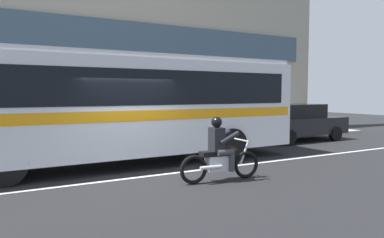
{
  "coord_description": "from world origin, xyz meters",
  "views": [
    {
      "loc": [
        -3.18,
        -9.11,
        2.12
      ],
      "look_at": [
        1.86,
        -0.06,
        1.38
      ],
      "focal_mm": 33.85,
      "sensor_mm": 36.0,
      "label": 1
    }
  ],
  "objects": [
    {
      "name": "sidewalk_curb",
      "position": [
        0.0,
        5.1,
        0.07
      ],
      "size": [
        28.0,
        3.8,
        0.15
      ],
      "primitive_type": "cube",
      "color": "#A39E93",
      "rests_on": "ground_plane"
    },
    {
      "name": "parked_sedan_curbside",
      "position": [
        8.73,
        2.58,
        0.85
      ],
      "size": [
        4.49,
        1.89,
        1.64
      ],
      "color": "black",
      "rests_on": "ground_plane"
    },
    {
      "name": "lane_center_stripe",
      "position": [
        0.0,
        -0.6,
        0.0
      ],
      "size": [
        26.6,
        0.14,
        0.01
      ],
      "primitive_type": "cube",
      "color": "silver",
      "rests_on": "ground_plane"
    },
    {
      "name": "ground_plane",
      "position": [
        0.0,
        0.0,
        0.0
      ],
      "size": [
        60.0,
        60.0,
        0.0
      ],
      "primitive_type": "plane",
      "color": "black"
    },
    {
      "name": "transit_bus",
      "position": [
        0.35,
        1.19,
        1.88
      ],
      "size": [
        10.76,
        2.77,
        3.22
      ],
      "color": "silver",
      "rests_on": "ground_plane"
    },
    {
      "name": "motorcycle_with_rider",
      "position": [
        1.61,
        -1.92,
        0.66
      ],
      "size": [
        2.14,
        0.64,
        1.56
      ],
      "color": "black",
      "rests_on": "ground_plane"
    }
  ]
}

